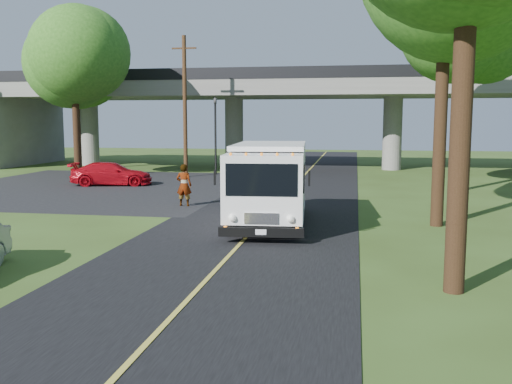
% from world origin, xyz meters
% --- Properties ---
extents(ground, '(120.00, 120.00, 0.00)m').
position_xyz_m(ground, '(0.00, 0.00, 0.00)').
color(ground, '#344819').
rests_on(ground, ground).
extents(road, '(7.00, 90.00, 0.02)m').
position_xyz_m(road, '(0.00, 10.00, 0.01)').
color(road, black).
rests_on(road, ground).
extents(parking_lot, '(16.00, 18.00, 0.01)m').
position_xyz_m(parking_lot, '(-11.00, 18.00, 0.01)').
color(parking_lot, black).
rests_on(parking_lot, ground).
extents(lane_line, '(0.12, 90.00, 0.01)m').
position_xyz_m(lane_line, '(0.00, 10.00, 0.03)').
color(lane_line, gold).
rests_on(lane_line, road).
extents(overpass, '(54.00, 10.00, 7.30)m').
position_xyz_m(overpass, '(0.00, 32.00, 4.56)').
color(overpass, slate).
rests_on(overpass, ground).
extents(traffic_signal, '(0.18, 0.22, 5.20)m').
position_xyz_m(traffic_signal, '(-6.00, 26.00, 3.20)').
color(traffic_signal, black).
rests_on(traffic_signal, ground).
extents(utility_pole, '(1.60, 0.26, 9.00)m').
position_xyz_m(utility_pole, '(-7.50, 24.00, 4.59)').
color(utility_pole, '#472D19').
rests_on(utility_pole, ground).
extents(tree_right_far, '(5.77, 5.67, 10.99)m').
position_xyz_m(tree_right_far, '(9.21, 19.84, 8.30)').
color(tree_right_far, '#382314').
rests_on(tree_right_far, ground).
extents(tree_left_lot, '(5.60, 5.50, 10.50)m').
position_xyz_m(tree_left_lot, '(-13.79, 21.84, 7.90)').
color(tree_left_lot, '#382314').
rests_on(tree_left_lot, ground).
extents(tree_left_far, '(5.26, 5.16, 9.89)m').
position_xyz_m(tree_left_far, '(-16.79, 27.84, 7.45)').
color(tree_left_far, '#382314').
rests_on(tree_left_far, ground).
extents(step_van, '(3.02, 6.99, 2.86)m').
position_xyz_m(step_van, '(0.37, 8.19, 1.55)').
color(step_van, white).
rests_on(step_van, ground).
extents(red_sedan, '(4.83, 2.79, 1.32)m').
position_xyz_m(red_sedan, '(-10.30, 18.77, 0.66)').
color(red_sedan, '#B80B16').
rests_on(red_sedan, ground).
extents(pedestrian, '(0.68, 0.45, 1.83)m').
position_xyz_m(pedestrian, '(-3.89, 11.86, 0.92)').
color(pedestrian, gray).
rests_on(pedestrian, ground).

